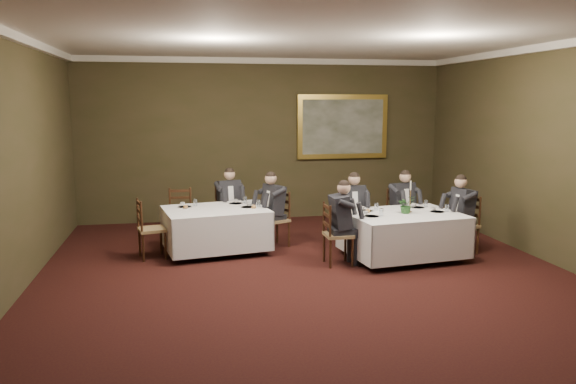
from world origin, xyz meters
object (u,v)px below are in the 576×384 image
object	(u,v)px
diner_main_backleft	(352,219)
chair_main_backright	(401,227)
diner_main_endleft	(338,233)
chair_main_endright	(463,236)
diner_sec_endright	(275,218)
table_main	(403,232)
chair_sec_backleft	(180,227)
chair_sec_endright	(275,231)
painting	(343,127)
diner_sec_backright	(229,212)
chair_sec_backright	(229,224)
candlestick	(410,200)
chair_main_backleft	(352,231)
diner_main_backright	(401,215)
centerpiece	(406,204)
table_second	(216,227)
diner_main_endright	(463,224)
chair_main_endleft	(337,247)

from	to	relation	value
diner_main_backleft	chair_main_backright	bearing A→B (deg)	-174.14
diner_main_endleft	chair_main_endright	size ratio (longest dim) A/B	1.35
chair_main_backright	diner_sec_endright	xyz separation A→B (m)	(-2.33, 0.17, 0.23)
diner_main_backleft	chair_main_backright	xyz separation A→B (m)	(0.98, 0.13, -0.23)
table_main	chair_sec_backleft	size ratio (longest dim) A/B	2.00
chair_main_backright	chair_sec_backleft	bearing A→B (deg)	-23.39
chair_sec_endright	diner_sec_endright	bearing A→B (deg)	90.00
diner_main_endleft	painting	bearing A→B (deg)	162.36
chair_sec_backleft	diner_sec_backright	distance (m)	0.95
chair_main_endright	chair_sec_backright	size ratio (longest dim) A/B	1.00
diner_main_backleft	chair_sec_endright	distance (m)	1.39
table_main	painting	distance (m)	3.93
candlestick	diner_main_endleft	bearing A→B (deg)	-170.01
chair_main_backleft	chair_main_backright	distance (m)	0.99
table_main	painting	bearing A→B (deg)	90.00
diner_main_backright	candlestick	distance (m)	1.03
diner_main_backright	diner_sec_endright	distance (m)	2.34
chair_sec_backleft	candlestick	bearing A→B (deg)	159.15
chair_main_backleft	centerpiece	world-z (taller)	centerpiece
diner_main_backright	table_second	bearing A→B (deg)	-12.29
diner_sec_backright	chair_sec_backright	bearing A→B (deg)	-90.00
chair_main_backright	diner_main_endleft	size ratio (longest dim) A/B	0.74
chair_main_backleft	diner_main_endright	xyz separation A→B (m)	(1.75, -0.74, 0.23)
chair_sec_backright	candlestick	world-z (taller)	candlestick
diner_sec_backright	diner_sec_endright	xyz separation A→B (m)	(0.75, -0.76, 0.00)
diner_main_endleft	chair_main_backleft	bearing A→B (deg)	151.46
table_second	chair_sec_endright	xyz separation A→B (m)	(1.07, 0.19, -0.17)
diner_sec_backright	diner_main_backleft	bearing A→B (deg)	139.86
table_main	chair_main_backleft	bearing A→B (deg)	124.51
chair_main_backright	diner_main_endleft	distance (m)	1.92
diner_main_endleft	chair_sec_backright	xyz separation A→B (m)	(-1.56, 2.08, -0.23)
table_main	diner_sec_backright	size ratio (longest dim) A/B	1.49
centerpiece	painting	xyz separation A→B (m)	(-0.04, 3.60, 1.11)
diner_sec_backright	painting	size ratio (longest dim) A/B	0.65
table_second	centerpiece	size ratio (longest dim) A/B	6.24
chair_main_backleft	candlestick	xyz separation A→B (m)	(0.76, -0.79, 0.68)
diner_sec_endright	diner_main_backright	bearing A→B (deg)	-118.19
diner_main_backright	chair_sec_backright	size ratio (longest dim) A/B	1.35
chair_main_backleft	diner_sec_backright	distance (m)	2.36
diner_main_endright	diner_sec_backright	world-z (taller)	same
table_second	centerpiece	xyz separation A→B (m)	(3.06, -0.99, 0.47)
diner_sec_backright	painting	xyz separation A→B (m)	(2.71, 1.67, 1.51)
chair_sec_backright	diner_sec_endright	size ratio (longest dim) A/B	0.74
chair_sec_backleft	chair_sec_endright	world-z (taller)	same
chair_main_endleft	chair_main_endright	size ratio (longest dim) A/B	1.00
diner_sec_endright	candlestick	world-z (taller)	diner_sec_endright
chair_main_endleft	chair_sec_backright	size ratio (longest dim) A/B	1.00
diner_main_endleft	painting	world-z (taller)	painting
table_second	table_main	bearing A→B (deg)	-18.18
diner_sec_endright	painting	world-z (taller)	painting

